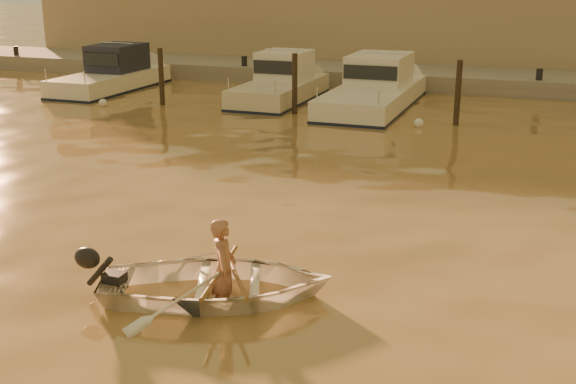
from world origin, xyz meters
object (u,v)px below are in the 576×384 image
at_px(dinghy, 217,283).
at_px(waterfront_building, 502,20).
at_px(moored_boat_0, 110,74).
at_px(moored_boat_2, 374,89).
at_px(moored_boat_1, 280,84).
at_px(person, 224,269).

relative_size(dinghy, waterfront_building, 0.07).
distance_m(moored_boat_0, moored_boat_2, 10.75).
bearing_deg(moored_boat_1, waterfront_building, 58.03).
bearing_deg(waterfront_building, moored_boat_1, -121.97).
distance_m(person, waterfront_building, 26.99).
bearing_deg(person, moored_boat_1, -3.59).
bearing_deg(moored_boat_0, person, -52.09).
relative_size(dinghy, moored_boat_0, 0.50).
xyz_separation_m(dinghy, waterfront_building, (1.82, 26.91, 2.17)).
distance_m(moored_boat_2, waterfront_building, 11.63).
bearing_deg(waterfront_building, person, -93.68).
relative_size(person, moored_boat_0, 0.22).
relative_size(person, moored_boat_2, 0.19).
distance_m(person, moored_boat_2, 15.95).
distance_m(dinghy, moored_boat_2, 15.98).
xyz_separation_m(person, moored_boat_2, (-1.61, 15.87, 0.17)).
distance_m(dinghy, moored_boat_1, 16.69).
bearing_deg(moored_boat_0, moored_boat_2, 0.00).
relative_size(person, moored_boat_1, 0.24).
relative_size(moored_boat_1, moored_boat_2, 0.78).
bearing_deg(moored_boat_2, waterfront_building, 73.13).
distance_m(dinghy, waterfront_building, 27.05).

